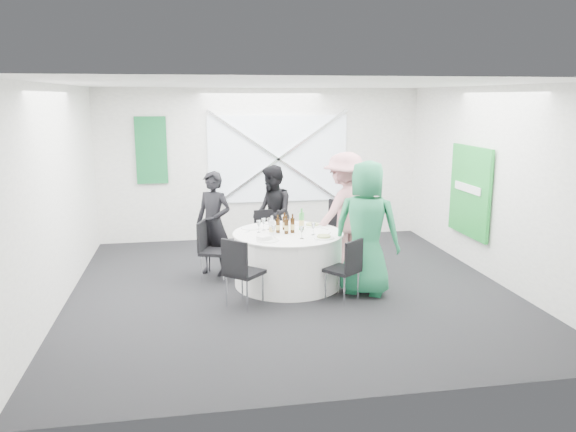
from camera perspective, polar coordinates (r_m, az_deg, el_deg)
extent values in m
plane|color=black|center=(7.95, 0.25, -7.37)|extent=(6.00, 6.00, 0.00)
plane|color=white|center=(7.50, 0.27, 13.26)|extent=(6.00, 6.00, 0.00)
plane|color=silver|center=(10.53, -2.66, 5.26)|extent=(6.00, 0.00, 6.00)
plane|color=silver|center=(4.74, 6.75, -3.21)|extent=(6.00, 0.00, 6.00)
plane|color=silver|center=(7.66, -22.41, 1.81)|extent=(0.00, 6.00, 6.00)
plane|color=silver|center=(8.65, 20.26, 3.04)|extent=(0.00, 6.00, 6.00)
cube|color=silver|center=(10.53, -1.01, 5.81)|extent=(2.60, 0.03, 1.60)
cube|color=silver|center=(10.49, -0.98, 5.79)|extent=(2.63, 0.05, 1.84)
cube|color=silver|center=(10.49, -0.98, 5.79)|extent=(2.63, 0.05, 1.84)
cube|color=#135F34|center=(10.39, -13.72, 6.50)|extent=(0.55, 0.04, 1.20)
cube|color=#1A9130|center=(9.16, 17.98, 2.40)|extent=(0.05, 1.20, 1.40)
cylinder|color=white|center=(8.02, 0.00, -4.41)|extent=(1.52, 1.52, 0.74)
cylinder|color=white|center=(7.92, 0.00, -1.77)|extent=(1.56, 1.56, 0.02)
cube|color=black|center=(8.91, -1.96, -2.39)|extent=(0.45, 0.45, 0.05)
cube|color=black|center=(9.03, -2.30, -0.66)|extent=(0.38, 0.09, 0.42)
cylinder|color=silver|center=(9.16, -1.27, -3.41)|extent=(0.02, 0.02, 0.40)
cylinder|color=silver|center=(9.07, -3.20, -3.57)|extent=(0.02, 0.02, 0.40)
cylinder|color=silver|center=(8.86, -0.67, -3.93)|extent=(0.02, 0.02, 0.40)
cylinder|color=silver|center=(8.78, -2.66, -4.11)|extent=(0.02, 0.02, 0.40)
cube|color=black|center=(8.24, -7.42, -3.64)|extent=(0.51, 0.51, 0.05)
cube|color=black|center=(8.24, -8.73, -1.97)|extent=(0.16, 0.37, 0.43)
cylinder|color=silver|center=(8.50, -8.11, -4.74)|extent=(0.02, 0.02, 0.41)
cylinder|color=silver|center=(8.21, -8.79, -5.37)|extent=(0.02, 0.02, 0.41)
cylinder|color=silver|center=(8.41, -6.00, -4.87)|extent=(0.02, 0.02, 0.41)
cylinder|color=silver|center=(8.11, -6.61, -5.51)|extent=(0.02, 0.02, 0.41)
cube|color=black|center=(8.86, 4.54, -1.97)|extent=(0.66, 0.66, 0.06)
cube|color=black|center=(8.98, 5.37, 0.03)|extent=(0.33, 0.36, 0.50)
cylinder|color=silver|center=(8.98, 6.20, -3.54)|extent=(0.02, 0.02, 0.48)
cylinder|color=silver|center=(9.18, 4.20, -3.15)|extent=(0.02, 0.02, 0.48)
cylinder|color=silver|center=(8.67, 4.85, -4.07)|extent=(0.02, 0.02, 0.48)
cylinder|color=silver|center=(8.88, 2.81, -3.66)|extent=(0.02, 0.02, 0.48)
cube|color=black|center=(7.43, 5.52, -5.49)|extent=(0.54, 0.54, 0.05)
cube|color=black|center=(7.27, 6.71, -4.06)|extent=(0.31, 0.25, 0.41)
cylinder|color=silver|center=(7.30, 5.74, -7.61)|extent=(0.02, 0.02, 0.39)
cylinder|color=silver|center=(7.53, 7.14, -7.00)|extent=(0.02, 0.02, 0.39)
cylinder|color=silver|center=(7.47, 3.82, -7.09)|extent=(0.02, 0.02, 0.39)
cylinder|color=silver|center=(7.70, 5.25, -6.52)|extent=(0.02, 0.02, 0.39)
cube|color=black|center=(7.20, -4.45, -5.77)|extent=(0.58, 0.58, 0.05)
cube|color=black|center=(6.98, -5.47, -4.25)|extent=(0.31, 0.30, 0.44)
cylinder|color=silver|center=(7.25, -6.29, -7.60)|extent=(0.02, 0.02, 0.42)
cylinder|color=silver|center=(7.06, -4.17, -8.13)|extent=(0.02, 0.02, 0.42)
cylinder|color=silver|center=(7.50, -4.66, -6.90)|extent=(0.02, 0.02, 0.42)
cylinder|color=silver|center=(7.31, -2.57, -7.38)|extent=(0.02, 0.02, 0.42)
imported|color=black|center=(8.46, -7.56, -0.75)|extent=(0.68, 0.63, 1.57)
imported|color=black|center=(9.05, -1.61, 0.22)|extent=(0.45, 0.78, 1.57)
imported|color=tan|center=(8.66, 5.81, 0.46)|extent=(1.29, 1.07, 1.82)
imported|color=#227E4F|center=(7.58, 7.96, -1.24)|extent=(1.06, 0.95, 1.83)
cylinder|color=white|center=(8.39, -0.01, -0.85)|extent=(0.29, 0.29, 0.01)
cylinder|color=white|center=(8.19, -3.79, -1.21)|extent=(0.29, 0.29, 0.01)
cylinder|color=white|center=(8.33, 2.49, -0.97)|extent=(0.29, 0.29, 0.01)
cylinder|color=#94A85A|center=(8.32, 2.49, -0.84)|extent=(0.19, 0.19, 0.02)
cylinder|color=white|center=(7.62, 3.65, -2.21)|extent=(0.28, 0.28, 0.01)
cylinder|color=#94A85A|center=(7.62, 3.66, -2.06)|extent=(0.18, 0.18, 0.02)
cylinder|color=white|center=(7.48, -2.08, -2.46)|extent=(0.29, 0.29, 0.01)
cube|color=white|center=(7.48, -2.42, -2.21)|extent=(0.22, 0.21, 0.05)
cylinder|color=#3A200A|center=(7.88, -1.03, -1.01)|extent=(0.06, 0.06, 0.20)
cylinder|color=#3A200A|center=(7.85, -1.04, -0.09)|extent=(0.02, 0.02, 0.06)
cylinder|color=tan|center=(7.89, -1.03, -1.16)|extent=(0.06, 0.06, 0.07)
cylinder|color=#3A200A|center=(8.06, -0.35, -0.74)|extent=(0.06, 0.06, 0.19)
cylinder|color=#3A200A|center=(8.04, -0.35, 0.15)|extent=(0.02, 0.02, 0.06)
cylinder|color=tan|center=(8.07, -0.35, -0.87)|extent=(0.06, 0.06, 0.07)
cylinder|color=#3A200A|center=(7.89, 0.46, -0.96)|extent=(0.06, 0.06, 0.21)
cylinder|color=#3A200A|center=(7.86, 0.46, 0.01)|extent=(0.02, 0.02, 0.06)
cylinder|color=tan|center=(7.89, 0.46, -1.11)|extent=(0.06, 0.06, 0.07)
cylinder|color=#3A200A|center=(7.83, -0.16, -1.07)|extent=(0.06, 0.06, 0.21)
cylinder|color=#3A200A|center=(7.80, -0.16, -0.10)|extent=(0.02, 0.02, 0.06)
cylinder|color=tan|center=(7.83, -0.16, -1.22)|extent=(0.06, 0.06, 0.07)
cylinder|color=green|center=(8.06, 1.38, -0.53)|extent=(0.08, 0.08, 0.25)
cylinder|color=green|center=(8.03, 1.39, 0.57)|extent=(0.03, 0.03, 0.06)
cylinder|color=tan|center=(8.07, 1.38, -0.70)|extent=(0.08, 0.08, 0.09)
cylinder|color=silver|center=(7.76, -1.65, -1.18)|extent=(0.08, 0.08, 0.21)
cylinder|color=silver|center=(7.73, -1.65, -0.20)|extent=(0.03, 0.03, 0.06)
cylinder|color=tan|center=(7.77, -1.64, -1.33)|extent=(0.08, 0.08, 0.07)
cylinder|color=white|center=(7.80, 2.58, -1.91)|extent=(0.06, 0.06, 0.00)
cylinder|color=white|center=(7.79, 2.58, -1.53)|extent=(0.01, 0.01, 0.10)
cone|color=white|center=(7.77, 2.59, -0.99)|extent=(0.07, 0.07, 0.08)
cylinder|color=white|center=(7.64, -1.48, -2.20)|extent=(0.06, 0.06, 0.00)
cylinder|color=white|center=(7.63, -1.48, -1.82)|extent=(0.01, 0.01, 0.10)
cone|color=white|center=(7.61, -1.48, -1.26)|extent=(0.07, 0.07, 0.08)
cylinder|color=white|center=(7.59, 1.40, -2.30)|extent=(0.06, 0.06, 0.00)
cylinder|color=white|center=(7.57, 1.41, -1.92)|extent=(0.01, 0.01, 0.10)
cone|color=white|center=(7.55, 1.41, -1.36)|extent=(0.07, 0.07, 0.08)
cylinder|color=white|center=(7.95, -2.98, -1.65)|extent=(0.06, 0.06, 0.00)
cylinder|color=white|center=(7.94, -2.99, -1.28)|extent=(0.01, 0.01, 0.10)
cone|color=white|center=(7.92, -2.99, -0.75)|extent=(0.07, 0.07, 0.08)
cylinder|color=white|center=(8.31, -0.48, -1.03)|extent=(0.06, 0.06, 0.00)
cylinder|color=white|center=(8.30, -0.48, -0.68)|extent=(0.01, 0.01, 0.10)
cone|color=white|center=(8.28, -0.48, -0.17)|extent=(0.07, 0.07, 0.08)
cylinder|color=white|center=(8.11, -1.92, -1.36)|extent=(0.06, 0.06, 0.00)
cylinder|color=white|center=(8.10, -1.93, -1.01)|extent=(0.01, 0.01, 0.10)
cone|color=white|center=(8.08, -1.93, -0.48)|extent=(0.07, 0.07, 0.08)
cylinder|color=white|center=(8.07, -2.48, -1.42)|extent=(0.06, 0.06, 0.00)
cylinder|color=white|center=(8.06, -2.48, -1.06)|extent=(0.01, 0.01, 0.10)
cone|color=white|center=(8.05, -2.49, -0.54)|extent=(0.07, 0.07, 0.08)
cube|color=silver|center=(7.53, 3.09, -2.41)|extent=(0.10, 0.13, 0.01)
cube|color=silver|center=(7.86, 4.16, -1.82)|extent=(0.10, 0.13, 0.01)
cube|color=silver|center=(8.15, 3.75, -1.31)|extent=(0.09, 0.14, 0.01)
cube|color=silver|center=(8.42, 1.81, -0.85)|extent=(0.10, 0.13, 0.01)
cube|color=silver|center=(8.47, 0.78, -0.77)|extent=(0.15, 0.03, 0.01)
cube|color=silver|center=(8.42, -1.81, -0.85)|extent=(0.15, 0.02, 0.01)
cube|color=silver|center=(8.23, -3.39, -1.17)|extent=(0.08, 0.14, 0.01)
cube|color=silver|center=(7.99, -4.12, -1.58)|extent=(0.09, 0.13, 0.01)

